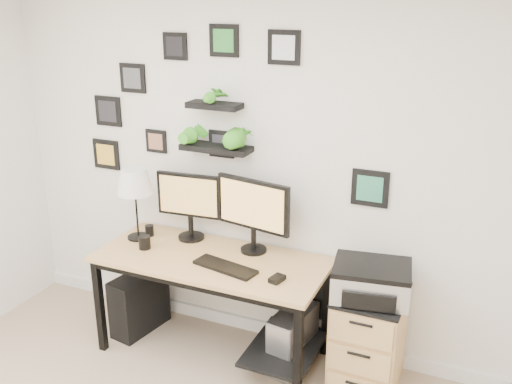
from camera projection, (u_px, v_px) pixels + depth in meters
The scene contains 14 objects.
room at pixel (260, 326), 4.37m from camera, with size 4.00×4.00×4.00m.
desk at pixel (218, 273), 3.97m from camera, with size 1.60×0.70×0.75m.
monitor_left at pixel (189, 201), 4.11m from camera, with size 0.49×0.21×0.50m.
monitor_right at pixel (253, 210), 3.90m from camera, with size 0.57×0.21×0.53m.
keyboard at pixel (225, 267), 3.75m from camera, with size 0.45×0.14×0.02m, color black.
mouse at pixel (277, 279), 3.59m from camera, with size 0.07×0.11×0.03m, color black.
table_lamp at pixel (135, 183), 4.08m from camera, with size 0.26×0.26×0.53m.
mug at pixel (145, 242), 4.04m from camera, with size 0.08×0.08×0.09m, color black.
pen_cup at pixel (150, 231), 4.25m from camera, with size 0.06×0.06×0.08m, color black.
pc_tower_black at pixel (139, 302), 4.36m from camera, with size 0.20×0.46×0.46m, color black.
pc_tower_grey at pixel (293, 339), 3.93m from camera, with size 0.25×0.45×0.42m.
file_cabinet at pixel (368, 339), 3.72m from camera, with size 0.43×0.53×0.67m.
printer at pixel (371, 281), 3.54m from camera, with size 0.52×0.44×0.21m.
wall_decor at pixel (211, 118), 3.92m from camera, with size 2.32×0.18×1.12m.
Camera 1 is at (1.48, -1.48, 2.48)m, focal length 40.00 mm.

